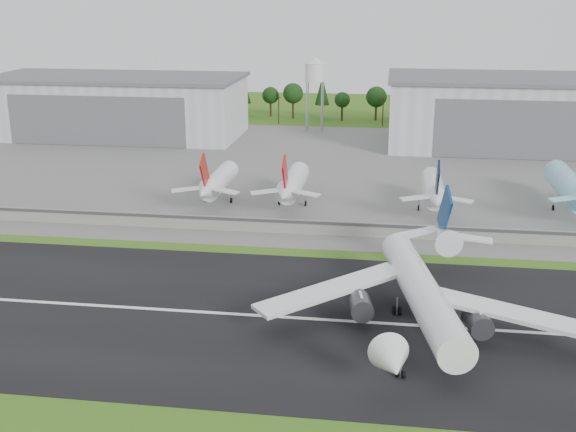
% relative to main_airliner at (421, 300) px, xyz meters
% --- Properties ---
extents(ground, '(600.00, 600.00, 0.00)m').
position_rel_main_airliner_xyz_m(ground, '(-31.72, -9.57, -4.89)').
color(ground, '#3B6517').
rests_on(ground, ground).
extents(runway, '(320.00, 60.00, 0.10)m').
position_rel_main_airliner_xyz_m(runway, '(-31.72, 0.43, -4.84)').
color(runway, black).
rests_on(runway, ground).
extents(runway_centerline, '(220.00, 1.00, 0.02)m').
position_rel_main_airliner_xyz_m(runway_centerline, '(-31.72, 0.43, -4.78)').
color(runway_centerline, white).
rests_on(runway_centerline, runway).
extents(apron, '(320.00, 150.00, 0.10)m').
position_rel_main_airliner_xyz_m(apron, '(-31.72, 110.43, -4.84)').
color(apron, slate).
rests_on(apron, ground).
extents(blast_fence, '(240.00, 0.61, 3.50)m').
position_rel_main_airliner_xyz_m(blast_fence, '(-31.72, 45.41, -3.09)').
color(blast_fence, gray).
rests_on(blast_fence, ground).
extents(hangar_west, '(97.00, 44.00, 23.20)m').
position_rel_main_airliner_xyz_m(hangar_west, '(-111.72, 155.35, 6.74)').
color(hangar_west, silver).
rests_on(hangar_west, ground).
extents(hangar_east, '(102.00, 47.00, 25.20)m').
position_rel_main_airliner_xyz_m(hangar_east, '(43.28, 155.35, 7.73)').
color(hangar_east, silver).
rests_on(hangar_east, ground).
extents(water_tower, '(8.40, 8.40, 29.40)m').
position_rel_main_airliner_xyz_m(water_tower, '(-36.72, 175.43, 19.66)').
color(water_tower, '#99999E').
rests_on(water_tower, ground).
extents(utility_poles, '(230.00, 3.00, 12.00)m').
position_rel_main_airliner_xyz_m(utility_poles, '(-31.72, 190.43, -4.89)').
color(utility_poles, black).
rests_on(utility_poles, ground).
extents(treeline, '(320.00, 16.00, 22.00)m').
position_rel_main_airliner_xyz_m(treeline, '(-31.72, 205.43, -4.89)').
color(treeline, black).
rests_on(treeline, ground).
extents(main_airliner, '(56.26, 59.01, 18.17)m').
position_rel_main_airliner_xyz_m(main_airliner, '(0.00, 0.00, 0.00)').
color(main_airliner, white).
rests_on(main_airliner, runway).
extents(parked_jet_red_a, '(7.36, 31.29, 16.47)m').
position_rel_main_airliner_xyz_m(parked_jet_red_a, '(-50.91, 66.96, 1.08)').
color(parked_jet_red_a, white).
rests_on(parked_jet_red_a, ground).
extents(parked_jet_red_b, '(7.36, 31.29, 16.64)m').
position_rel_main_airliner_xyz_m(parked_jet_red_b, '(-30.96, 66.98, 1.24)').
color(parked_jet_red_b, silver).
rests_on(parked_jet_red_b, ground).
extents(parked_jet_navy, '(7.36, 31.29, 16.52)m').
position_rel_main_airliner_xyz_m(parked_jet_navy, '(5.21, 66.97, 1.13)').
color(parked_jet_navy, silver).
rests_on(parked_jet_navy, ground).
extents(parked_jet_skyblue, '(7.36, 37.29, 17.16)m').
position_rel_main_airliner_xyz_m(parked_jet_skyblue, '(39.48, 72.05, 1.69)').
color(parked_jet_skyblue, '#87CCEA').
rests_on(parked_jet_skyblue, ground).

